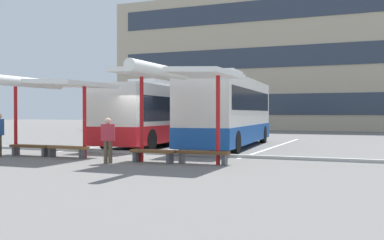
% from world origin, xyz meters
% --- Properties ---
extents(ground_plane, '(160.00, 160.00, 0.00)m').
position_xyz_m(ground_plane, '(0.00, 0.00, 0.00)').
color(ground_plane, slate).
extents(terminal_building, '(37.44, 10.71, 17.05)m').
position_xyz_m(terminal_building, '(0.05, 33.08, 7.17)').
color(terminal_building, tan).
rests_on(terminal_building, ground).
extents(coach_bus_0, '(3.05, 11.24, 3.45)m').
position_xyz_m(coach_bus_0, '(-1.95, 5.09, 1.57)').
color(coach_bus_0, silver).
rests_on(coach_bus_0, ground).
extents(coach_bus_1, '(3.34, 10.98, 3.78)m').
position_xyz_m(coach_bus_1, '(2.12, 4.70, 1.75)').
color(coach_bus_1, silver).
rests_on(coach_bus_1, ground).
extents(lane_stripe_0, '(0.16, 14.00, 0.01)m').
position_xyz_m(lane_stripe_0, '(-4.20, 6.14, 0.00)').
color(lane_stripe_0, white).
rests_on(lane_stripe_0, ground).
extents(lane_stripe_1, '(0.16, 14.00, 0.01)m').
position_xyz_m(lane_stripe_1, '(0.00, 6.14, 0.00)').
color(lane_stripe_1, white).
rests_on(lane_stripe_1, ground).
extents(lane_stripe_2, '(0.16, 14.00, 0.01)m').
position_xyz_m(lane_stripe_2, '(4.20, 6.14, 0.00)').
color(lane_stripe_2, white).
rests_on(lane_stripe_2, ground).
extents(waiting_shelter_0, '(4.40, 5.40, 3.09)m').
position_xyz_m(waiting_shelter_0, '(-3.00, -3.15, 2.85)').
color(waiting_shelter_0, red).
rests_on(waiting_shelter_0, ground).
extents(bench_0, '(1.82, 0.42, 0.45)m').
position_xyz_m(bench_0, '(-3.90, -2.91, 0.34)').
color(bench_0, brown).
rests_on(bench_0, ground).
extents(bench_1, '(1.90, 0.56, 0.45)m').
position_xyz_m(bench_1, '(-2.10, -2.89, 0.34)').
color(bench_1, brown).
rests_on(bench_1, ground).
extents(waiting_shelter_1, '(3.90, 4.96, 3.28)m').
position_xyz_m(waiting_shelter_1, '(2.70, -3.29, 3.04)').
color(waiting_shelter_1, red).
rests_on(waiting_shelter_1, ground).
extents(bench_2, '(1.66, 0.48, 0.45)m').
position_xyz_m(bench_2, '(1.80, -3.21, 0.33)').
color(bench_2, brown).
rests_on(bench_2, ground).
extents(bench_3, '(1.84, 0.43, 0.45)m').
position_xyz_m(bench_3, '(3.60, -3.00, 0.34)').
color(bench_3, brown).
rests_on(bench_3, ground).
extents(platform_kerb, '(44.00, 0.24, 0.12)m').
position_xyz_m(platform_kerb, '(0.00, -0.36, 0.06)').
color(platform_kerb, '#ADADA8').
rests_on(platform_kerb, ground).
extents(waiting_passenger_1, '(0.50, 0.39, 1.57)m').
position_xyz_m(waiting_passenger_1, '(0.49, -4.02, 0.89)').
color(waiting_passenger_1, brown).
rests_on(waiting_passenger_1, ground).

